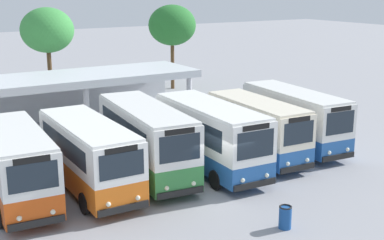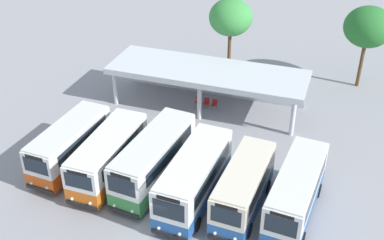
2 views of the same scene
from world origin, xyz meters
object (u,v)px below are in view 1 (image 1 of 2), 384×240
object	(u,v)px
waiting_chair_second_from_end	(78,119)
litter_bin_apron	(285,217)
city_bus_fifth_blue	(257,127)
waiting_chair_end_by_column	(67,120)
city_bus_fourth_amber	(210,134)
city_bus_second_in_row	(89,153)
city_bus_middle_cream	(146,138)
waiting_chair_middle_seat	(88,117)
city_bus_nearest_orange	(17,163)
city_bus_far_end_green	(294,117)

from	to	relation	value
waiting_chair_second_from_end	litter_bin_apron	distance (m)	18.51
city_bus_fifth_blue	waiting_chair_end_by_column	world-z (taller)	city_bus_fifth_blue
city_bus_fourth_amber	litter_bin_apron	xyz separation A→B (m)	(-1.17, -6.98, -1.39)
city_bus_fourth_amber	waiting_chair_second_from_end	distance (m)	11.87
city_bus_second_in_row	city_bus_middle_cream	distance (m)	3.09
waiting_chair_middle_seat	city_bus_nearest_orange	bearing A→B (deg)	-123.54
city_bus_second_in_row	waiting_chair_second_from_end	size ratio (longest dim) A/B	8.75
city_bus_nearest_orange	city_bus_fifth_blue	distance (m)	12.22
waiting_chair_end_by_column	waiting_chair_second_from_end	world-z (taller)	same
waiting_chair_end_by_column	litter_bin_apron	size ratio (longest dim) A/B	0.96
city_bus_far_end_green	city_bus_fourth_amber	bearing A→B (deg)	-173.25
city_bus_nearest_orange	litter_bin_apron	world-z (taller)	city_bus_nearest_orange
city_bus_middle_cream	litter_bin_apron	size ratio (longest dim) A/B	9.03
city_bus_middle_cream	waiting_chair_end_by_column	distance (m)	10.55
city_bus_second_in_row	waiting_chair_middle_seat	world-z (taller)	city_bus_second_in_row
city_bus_middle_cream	waiting_chair_middle_seat	size ratio (longest dim) A/B	9.45
city_bus_fifth_blue	waiting_chair_end_by_column	xyz separation A→B (m)	(-6.56, 11.21, -1.22)
city_bus_second_in_row	litter_bin_apron	world-z (taller)	city_bus_second_in_row
city_bus_far_end_green	city_bus_nearest_orange	bearing A→B (deg)	179.84
city_bus_fifth_blue	waiting_chair_middle_seat	distance (m)	12.39
city_bus_fourth_amber	city_bus_far_end_green	xyz separation A→B (m)	(6.10, 0.72, -0.04)
city_bus_far_end_green	waiting_chair_second_from_end	distance (m)	14.00
city_bus_fifth_blue	waiting_chair_end_by_column	distance (m)	13.04
city_bus_nearest_orange	litter_bin_apron	distance (m)	11.20
city_bus_fifth_blue	city_bus_nearest_orange	bearing A→B (deg)	177.38
city_bus_fifth_blue	city_bus_fourth_amber	bearing A→B (deg)	-176.16
city_bus_nearest_orange	city_bus_far_end_green	distance (m)	15.26
city_bus_second_in_row	city_bus_far_end_green	world-z (taller)	city_bus_far_end_green
city_bus_nearest_orange	city_bus_fifth_blue	world-z (taller)	city_bus_nearest_orange
city_bus_fourth_amber	waiting_chair_middle_seat	distance (m)	11.68
litter_bin_apron	city_bus_nearest_orange	bearing A→B (deg)	135.85
city_bus_nearest_orange	waiting_chair_end_by_column	xyz separation A→B (m)	(5.65, 10.65, -1.24)
city_bus_second_in_row	city_bus_fifth_blue	size ratio (longest dim) A/B	1.08
city_bus_middle_cream	waiting_chair_middle_seat	bearing A→B (deg)	84.76
city_bus_second_in_row	litter_bin_apron	distance (m)	9.04
city_bus_nearest_orange	city_bus_fifth_blue	bearing A→B (deg)	-2.62
city_bus_second_in_row	city_bus_middle_cream	world-z (taller)	city_bus_middle_cream
city_bus_fourth_amber	waiting_chair_middle_seat	bearing A→B (deg)	100.39
waiting_chair_end_by_column	litter_bin_apron	world-z (taller)	litter_bin_apron
city_bus_second_in_row	city_bus_fourth_amber	size ratio (longest dim) A/B	0.96
city_bus_nearest_orange	waiting_chair_middle_seat	distance (m)	12.84
city_bus_far_end_green	waiting_chair_middle_seat	size ratio (longest dim) A/B	8.94
city_bus_nearest_orange	city_bus_fourth_amber	world-z (taller)	city_bus_fourth_amber
city_bus_second_in_row	waiting_chair_end_by_column	xyz separation A→B (m)	(2.60, 10.92, -1.23)
city_bus_fourth_amber	city_bus_second_in_row	bearing A→B (deg)	175.43
waiting_chair_second_from_end	litter_bin_apron	xyz separation A→B (m)	(1.62, -18.44, -0.07)
waiting_chair_end_by_column	waiting_chair_middle_seat	bearing A→B (deg)	0.17
city_bus_middle_cream	city_bus_far_end_green	xyz separation A→B (m)	(9.15, -0.24, -0.08)
city_bus_fourth_amber	city_bus_fifth_blue	world-z (taller)	city_bus_fourth_amber
city_bus_fifth_blue	city_bus_far_end_green	xyz separation A→B (m)	(3.05, 0.52, 0.06)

